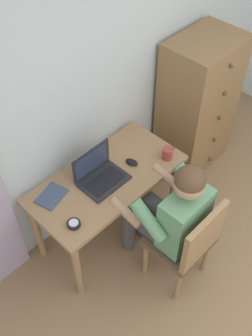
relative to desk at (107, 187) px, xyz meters
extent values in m
cube|color=silver|center=(0.32, 0.36, 0.65)|extent=(4.80, 0.05, 2.50)
cube|color=#9E754C|center=(0.00, 0.00, 0.09)|extent=(1.18, 0.59, 0.03)
cylinder|color=#9E754C|center=(-0.53, -0.24, -0.26)|extent=(0.06, 0.06, 0.68)
cylinder|color=#9E754C|center=(0.53, -0.24, -0.26)|extent=(0.06, 0.06, 0.68)
cylinder|color=#9E754C|center=(-0.53, 0.24, -0.26)|extent=(0.06, 0.06, 0.68)
cylinder|color=#9E754C|center=(0.53, 0.24, -0.26)|extent=(0.06, 0.06, 0.68)
cube|color=olive|center=(1.19, 0.07, 0.05)|extent=(0.64, 0.46, 1.31)
sphere|color=brown|center=(1.19, -0.17, -0.47)|extent=(0.04, 0.04, 0.04)
sphere|color=brown|center=(1.19, -0.17, -0.21)|extent=(0.04, 0.04, 0.04)
sphere|color=brown|center=(1.19, -0.17, 0.05)|extent=(0.04, 0.04, 0.04)
sphere|color=brown|center=(1.19, -0.17, 0.31)|extent=(0.04, 0.04, 0.04)
sphere|color=brown|center=(1.19, -0.17, 0.57)|extent=(0.04, 0.04, 0.04)
cube|color=brown|center=(0.11, -0.63, -0.17)|extent=(0.42, 0.40, 0.05)
cube|color=#9E754C|center=(0.11, -0.81, 0.07)|extent=(0.42, 0.04, 0.42)
cylinder|color=#9E754C|center=(0.27, -0.47, -0.40)|extent=(0.04, 0.04, 0.41)
cylinder|color=#9E754C|center=(-0.07, -0.47, -0.40)|extent=(0.04, 0.04, 0.41)
cylinder|color=#9E754C|center=(0.28, -0.79, -0.40)|extent=(0.04, 0.04, 0.41)
cylinder|color=#9E754C|center=(-0.06, -0.79, -0.40)|extent=(0.04, 0.04, 0.41)
cylinder|color=#4C4C4C|center=(0.19, -0.41, -0.12)|extent=(0.14, 0.40, 0.14)
cylinder|color=#4C4C4C|center=(0.01, -0.41, -0.12)|extent=(0.14, 0.40, 0.14)
cylinder|color=#4C4C4C|center=(0.19, -0.21, -0.36)|extent=(0.11, 0.11, 0.48)
cylinder|color=#4C4C4C|center=(0.01, -0.21, -0.36)|extent=(0.11, 0.11, 0.48)
cube|color=#609366|center=(0.11, -0.64, 0.11)|extent=(0.36, 0.20, 0.46)
cylinder|color=#609366|center=(0.33, -0.51, 0.19)|extent=(0.09, 0.30, 0.25)
cylinder|color=#609366|center=(-0.11, -0.51, 0.19)|extent=(0.09, 0.30, 0.25)
cylinder|color=tan|center=(0.32, -0.31, 0.09)|extent=(0.07, 0.27, 0.11)
cylinder|color=tan|center=(-0.12, -0.31, 0.09)|extent=(0.07, 0.27, 0.11)
sphere|color=tan|center=(0.11, -0.63, 0.47)|extent=(0.20, 0.20, 0.20)
sphere|color=#513823|center=(0.11, -0.63, 0.50)|extent=(0.20, 0.20, 0.20)
cube|color=#232326|center=(-0.04, -0.02, 0.12)|extent=(0.34, 0.24, 0.02)
cube|color=black|center=(-0.04, -0.03, 0.13)|extent=(0.29, 0.16, 0.00)
cube|color=#232326|center=(-0.04, 0.11, 0.24)|extent=(0.34, 0.01, 0.22)
cube|color=#2D3851|center=(-0.04, 0.10, 0.24)|extent=(0.31, 0.00, 0.18)
ellipsoid|color=black|center=(0.23, -0.04, 0.13)|extent=(0.08, 0.11, 0.03)
cylinder|color=black|center=(-0.44, -0.15, 0.12)|extent=(0.09, 0.09, 0.03)
cylinder|color=silver|center=(-0.44, -0.15, 0.14)|extent=(0.06, 0.06, 0.00)
cube|color=#3D4C6B|center=(-0.39, 0.15, 0.12)|extent=(0.24, 0.20, 0.01)
cylinder|color=#9E3D38|center=(0.46, -0.19, 0.16)|extent=(0.08, 0.08, 0.09)
torus|color=#9E3D38|center=(0.51, -0.19, 0.16)|extent=(0.06, 0.01, 0.06)
camera|label=1|loc=(-1.27, -1.43, 2.30)|focal=42.40mm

